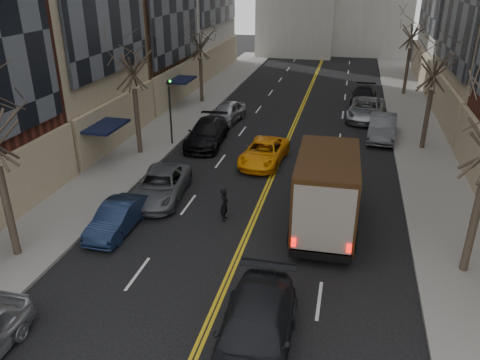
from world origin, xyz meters
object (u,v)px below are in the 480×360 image
Objects in this scene: ups_truck at (326,191)px; taxi at (264,152)px; pedestrian at (225,204)px; observer_sedan at (255,333)px.

taxi is (-4.10, 7.09, -1.19)m from ups_truck.
pedestrian is (-0.47, -7.42, 0.12)m from taxi.
taxi is at bearing 98.05° from observer_sedan.
pedestrian reaches higher than taxi.
ups_truck is 1.21× the size of observer_sedan.
taxi is at bearing 118.66° from ups_truck.
ups_truck is at bearing -87.84° from pedestrian.
taxi is 7.43m from pedestrian.
ups_truck is at bearing -55.18° from taxi.
observer_sedan is at bearing -160.79° from pedestrian.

